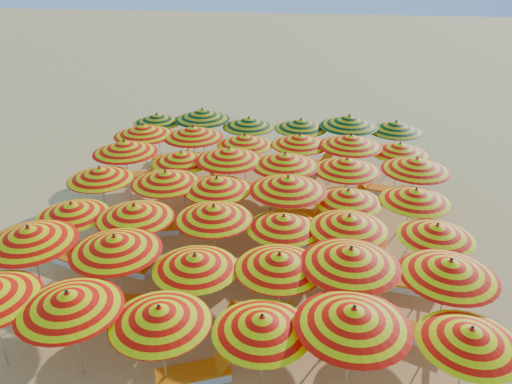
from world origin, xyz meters
The scene contains 61 objects.
ground centered at (0.00, 0.00, 0.00)m, with size 120.00×120.00×0.00m, color tan.
umbrella_1 centered at (-3.12, -6.30, 2.16)m, with size 2.56×2.56×2.45m.
umbrella_2 centered at (-1.09, -6.34, 2.05)m, with size 2.71×2.71×2.33m.
umbrella_3 centered at (1.06, -6.23, 1.97)m, with size 2.70×2.70×2.24m.
umbrella_4 centered at (2.90, -6.09, 2.25)m, with size 2.75×2.75×2.56m.
umbrella_5 centered at (5.24, -6.01, 1.97)m, with size 2.57×2.57×2.24m.
umbrella_6 centered at (-5.31, -4.03, 2.25)m, with size 2.79×2.79×2.55m.
umbrella_7 centered at (-2.98, -4.06, 2.20)m, with size 2.99×2.99×2.50m.
umbrella_8 centered at (-0.85, -4.29, 2.01)m, with size 2.21×2.21×2.28m.
umbrella_9 centered at (1.21, -4.08, 2.07)m, with size 2.37×2.37×2.36m.
umbrella_10 centered at (2.91, -3.96, 2.29)m, with size 3.16×3.16×2.60m.
umbrella_11 centered at (5.22, -3.97, 2.18)m, with size 2.76×2.76×2.47m.
umbrella_12 centered at (-5.13, -2.11, 1.97)m, with size 2.44×2.44×2.24m.
umbrella_13 centered at (-3.15, -2.21, 2.11)m, with size 2.70×2.70×2.39m.
umbrella_14 centered at (-0.88, -1.94, 2.11)m, with size 2.27×2.27×2.39m.
umbrella_15 centered at (1.13, -1.98, 1.98)m, with size 2.60×2.60×2.25m.
umbrella_16 centered at (2.94, -1.95, 2.09)m, with size 2.24×2.24×2.38m.
umbrella_17 centered at (5.32, -1.91, 1.97)m, with size 2.36×2.36×2.24m.
umbrella_18 centered at (-5.25, 0.20, 2.08)m, with size 2.28×2.28×2.37m.
umbrella_19 centered at (-2.94, 0.11, 2.13)m, with size 2.62×2.62×2.42m.
umbrella_20 centered at (-1.20, -0.02, 2.08)m, with size 2.77×2.77×2.36m.
umbrella_21 centered at (1.10, -0.15, 2.29)m, with size 2.75×2.75×2.60m.
umbrella_22 centered at (2.97, -0.14, 1.99)m, with size 2.81×2.81×2.27m.
umbrella_23 centered at (5.03, 0.07, 2.04)m, with size 2.64×2.64×2.32m.
umbrella_24 centered at (-5.16, 2.26, 2.24)m, with size 2.70×2.70×2.55m.
umbrella_25 centered at (-2.97, 2.11, 2.02)m, with size 2.46×2.46×2.29m.
umbrella_26 centered at (-1.18, 2.00, 2.27)m, with size 2.52×2.52×2.58m.
umbrella_27 centered at (0.83, 1.86, 2.24)m, with size 3.09×3.09×2.55m.
umbrella_28 centered at (2.97, 1.87, 2.18)m, with size 2.75×2.75×2.48m.
umbrella_29 centered at (5.33, 2.13, 2.21)m, with size 2.40×2.40×2.51m.
umbrella_30 centered at (-5.11, 4.15, 2.24)m, with size 3.06×3.06×2.54m.
umbrella_31 centered at (-3.05, 4.17, 2.25)m, with size 2.70×2.70×2.56m.
umbrella_32 centered at (-0.94, 4.05, 2.06)m, with size 2.52×2.52×2.34m.
umbrella_33 centered at (1.22, 4.21, 2.12)m, with size 2.46×2.46×2.41m.
umbrella_34 centered at (3.16, 4.01, 2.27)m, with size 3.00×3.00×2.57m.
umbrella_35 centered at (5.02, 4.11, 2.01)m, with size 2.73×2.73×2.29m.
umbrella_36 centered at (-5.25, 6.31, 2.01)m, with size 2.80×2.80×2.29m.
umbrella_37 centered at (-3.17, 6.30, 2.29)m, with size 3.19×3.19×2.60m.
umbrella_38 centered at (-1.08, 6.07, 2.10)m, with size 2.81×2.81×2.39m.
umbrella_39 centered at (1.15, 6.17, 2.10)m, with size 2.46×2.46×2.39m.
umbrella_40 centered at (3.16, 6.25, 2.30)m, with size 3.10×3.10×2.62m.
umbrella_41 centered at (5.10, 6.33, 2.13)m, with size 2.92×2.92×2.42m.
lounger_0 centered at (-0.50, -6.07, 0.15)m, with size 1.82×1.20×0.69m.
lounger_2 centered at (-2.38, -3.87, 0.15)m, with size 1.75×0.63×0.69m.
lounger_3 centered at (0.71, -3.89, 0.15)m, with size 1.80×0.83×0.69m.
lounger_4 centered at (4.71, -3.99, 0.15)m, with size 1.82×1.17×0.69m.
lounger_5 centered at (-5.73, -1.96, 0.15)m, with size 1.83×1.10×0.69m.
lounger_6 centered at (-3.65, -2.17, 0.15)m, with size 1.81×0.92×0.69m.
lounger_7 centered at (-1.39, -2.15, 0.15)m, with size 1.83×1.10×0.69m.
lounger_8 centered at (4.81, -1.96, 0.15)m, with size 1.81×0.88×0.69m.
lounger_9 centered at (-3.54, 0.06, 0.15)m, with size 1.82×0.99×0.69m.
lounger_10 centered at (1.69, -0.05, 0.15)m, with size 1.80×0.86×0.69m.
lounger_11 centered at (3.47, 0.12, 0.15)m, with size 1.81×0.91×0.69m.
lounger_12 centered at (1.43, 1.79, 0.15)m, with size 1.81×0.87×0.69m.
lounger_13 centered at (-5.61, 4.13, 0.15)m, with size 1.83×1.04×0.69m.
lounger_14 centered at (-1.54, 3.98, 0.15)m, with size 1.82×1.00×0.69m.
lounger_15 centered at (4.42, 4.24, 0.15)m, with size 1.82×0.99×0.69m.
lounger_16 centered at (-4.65, 6.18, 0.15)m, with size 1.80×0.82×0.69m.
lounger_17 centered at (-2.58, 6.52, 0.15)m, with size 1.77×0.71×0.69m.
lounger_18 centered at (1.74, 6.38, 0.15)m, with size 1.82×1.20×0.69m.
beachgoer_a centered at (0.32, 2.32, 0.63)m, with size 0.46×0.30×1.26m, color tan.
Camera 1 is at (2.03, -14.15, 9.04)m, focal length 35.00 mm.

